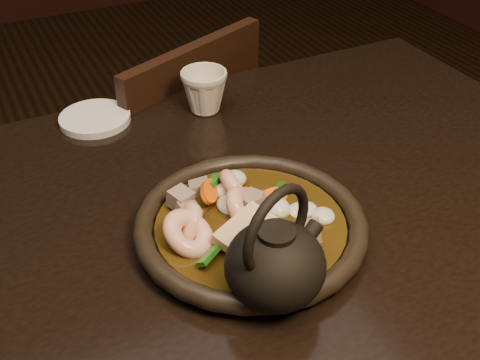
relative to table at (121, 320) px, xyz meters
name	(u,v)px	position (x,y,z in m)	size (l,w,h in m)	color
table	(121,320)	(0.00, 0.00, 0.00)	(1.60, 0.90, 0.75)	black
chair	(166,181)	(0.26, 0.57, -0.23)	(0.51, 0.51, 0.82)	black
plate	(251,226)	(0.19, 0.00, 0.09)	(0.31, 0.31, 0.03)	black
stirfry	(242,219)	(0.18, 0.01, 0.10)	(0.24, 0.22, 0.08)	#332309
saucer_right	(95,118)	(0.08, 0.39, 0.08)	(0.12, 0.12, 0.01)	white
tea_cup	(204,90)	(0.27, 0.34, 0.12)	(0.08, 0.08, 0.08)	beige
teapot	(276,262)	(0.16, -0.12, 0.14)	(0.14, 0.12, 0.16)	black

